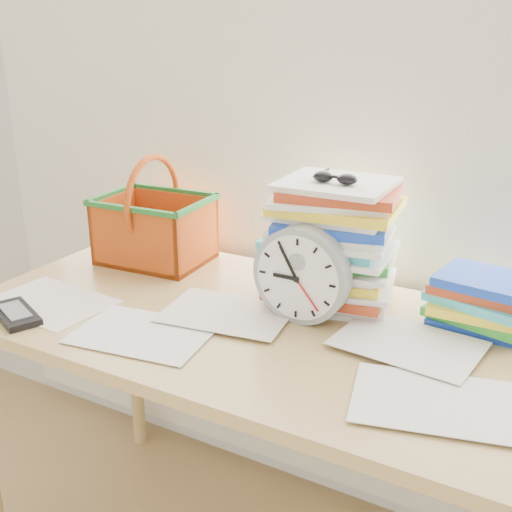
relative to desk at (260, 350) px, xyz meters
The scene contains 9 objects.
curtain 0.73m from the desk, 90.00° to the left, with size 2.40×0.01×2.50m, color white.
desk is the anchor object (origin of this frame).
paper_stack 0.30m from the desk, 61.27° to the left, with size 0.31×0.25×0.30m, color white, non-canonical shape.
clock 0.21m from the desk, 29.92° to the left, with size 0.22×0.22×0.04m, color gray.
sunglasses 0.43m from the desk, 55.89° to the left, with size 0.12×0.10×0.03m, color black, non-canonical shape.
book_stack 0.52m from the desk, 25.44° to the left, with size 0.25×0.19×0.12m, color white, non-canonical shape.
basket 0.54m from the desk, 156.10° to the left, with size 0.30×0.23×0.30m, color #D25414, non-canonical shape.
calculator 0.57m from the desk, 152.31° to the right, with size 0.16×0.07×0.02m, color black.
scattered_papers 0.08m from the desk, ahead, with size 1.26×0.42×0.02m, color white, non-canonical shape.
Camera 1 is at (0.64, 0.44, 1.39)m, focal length 45.00 mm.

